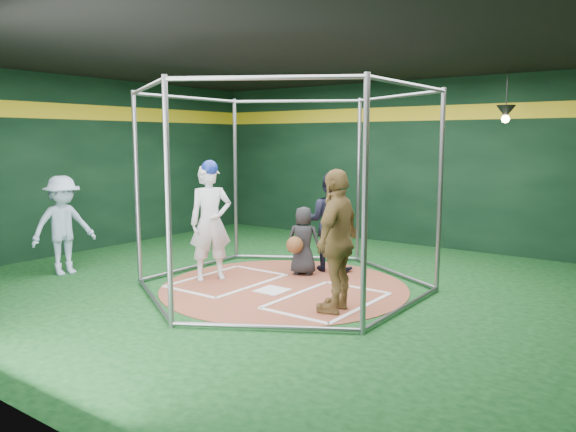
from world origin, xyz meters
The scene contains 12 objects.
room_shell centered at (0.00, 0.01, 1.75)m, with size 10.10×9.10×3.53m.
clay_disc centered at (0.00, 0.00, 0.01)m, with size 3.80×3.80×0.01m, color #984E37.
home_plate centered at (0.00, -0.30, 0.02)m, with size 0.43×0.43×0.01m, color white.
batter_box_left centered at (-0.95, -0.25, 0.02)m, with size 1.17×1.77×0.01m.
batter_box_right centered at (0.95, -0.25, 0.02)m, with size 1.17×1.77×0.01m.
batting_cage centered at (0.00, 0.00, 1.50)m, with size 4.05×4.67×3.00m.
pendant_lamp_near centered at (2.20, 3.60, 2.74)m, with size 0.34×0.34×0.90m.
batter_figure centered at (-1.24, -0.31, 0.97)m, with size 0.75×0.81×1.93m.
visitor_leopard centered at (1.29, -0.57, 0.95)m, with size 1.10×0.46×1.88m, color #AF8B4B.
catcher_figure centered at (-0.22, 0.82, 0.58)m, with size 0.66×0.67×1.15m.
umpire centered at (-0.03, 1.36, 0.86)m, with size 0.82×0.64×1.70m, color black.
bystander_blue centered at (-3.52, -1.48, 0.83)m, with size 1.07×0.62×1.66m, color #A5BEDA.
Camera 1 is at (5.01, -6.77, 2.27)m, focal length 35.00 mm.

